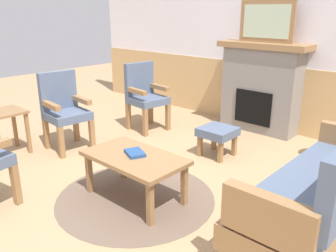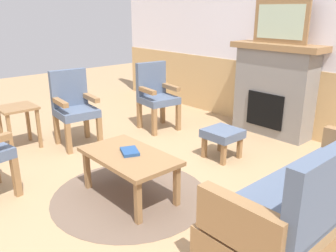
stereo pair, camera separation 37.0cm
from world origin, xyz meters
name	(u,v)px [view 2 (the right image)]	position (x,y,z in m)	size (l,w,h in m)	color
ground_plane	(143,183)	(0.00, 0.00, 0.00)	(14.00, 14.00, 0.00)	tan
wall_back	(288,40)	(0.00, 2.60, 1.31)	(7.20, 0.14, 2.70)	white
fireplace	(274,89)	(0.00, 2.35, 0.65)	(1.30, 0.44, 1.28)	gray
framed_picture	(281,22)	(0.00, 2.35, 1.56)	(0.80, 0.04, 0.56)	olive
couch	(315,198)	(1.63, 0.35, 0.40)	(0.70, 1.80, 0.98)	olive
coffee_table	(129,159)	(0.13, -0.25, 0.39)	(0.96, 0.56, 0.44)	olive
round_rug	(131,196)	(0.13, -0.25, 0.00)	(1.51, 1.51, 0.01)	brown
book_on_table	(130,151)	(0.11, -0.23, 0.46)	(0.21, 0.15, 0.03)	navy
footstool	(222,136)	(0.11, 1.13, 0.28)	(0.40, 0.40, 0.36)	olive
armchair_near_fireplace	(156,93)	(-1.29, 1.26, 0.54)	(0.54, 0.54, 0.98)	olive
armchair_by_window_left	(74,105)	(-1.49, 0.04, 0.54)	(0.53, 0.53, 0.98)	olive
side_table	(18,115)	(-1.85, -0.56, 0.43)	(0.44, 0.44, 0.55)	olive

